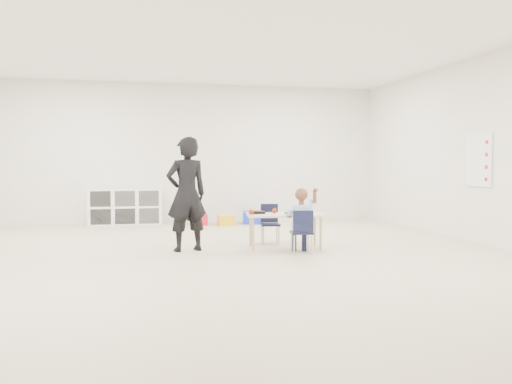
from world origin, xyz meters
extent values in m
plane|color=beige|center=(0.00, 0.00, 0.00)|extent=(9.00, 9.00, 0.00)
plane|color=white|center=(0.00, 0.00, 2.80)|extent=(9.00, 9.00, 0.00)
cube|color=white|center=(0.00, 4.50, 1.40)|extent=(8.00, 0.02, 2.80)
cube|color=white|center=(0.00, -4.50, 1.40)|extent=(8.00, 0.02, 2.80)
cube|color=white|center=(4.00, 0.00, 1.40)|extent=(0.02, 9.00, 2.80)
cube|color=beige|center=(1.05, 0.77, 0.47)|extent=(1.12, 0.66, 0.03)
cube|color=black|center=(1.18, 0.78, 0.50)|extent=(0.24, 0.19, 0.03)
cube|color=black|center=(0.67, 0.89, 0.50)|extent=(0.24, 0.19, 0.03)
cube|color=white|center=(1.04, 0.63, 0.54)|extent=(0.08, 0.08, 0.10)
ellipsoid|color=tan|center=(1.27, 0.65, 0.52)|extent=(0.09, 0.09, 0.07)
sphere|color=maroon|center=(0.92, 0.88, 0.52)|extent=(0.07, 0.07, 0.07)
sphere|color=maroon|center=(0.56, 0.76, 0.52)|extent=(0.07, 0.07, 0.07)
cube|color=white|center=(-1.20, 4.28, 0.35)|extent=(1.40, 0.40, 0.70)
cube|color=white|center=(3.98, 0.60, 1.25)|extent=(0.02, 0.60, 0.80)
imported|color=black|center=(-0.33, 0.82, 0.78)|extent=(0.64, 0.50, 1.55)
cube|color=red|center=(0.20, 3.98, 0.10)|extent=(0.36, 0.45, 0.21)
cube|color=yellow|center=(0.71, 3.75, 0.10)|extent=(0.32, 0.41, 0.20)
cube|color=#1B2ECF|center=(1.27, 3.98, 0.12)|extent=(0.46, 0.55, 0.24)
camera|label=1|loc=(-1.00, -6.53, 1.19)|focal=38.00mm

